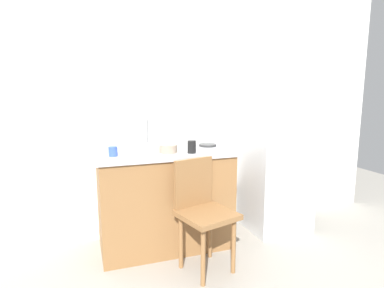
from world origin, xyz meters
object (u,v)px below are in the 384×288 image
Objects in this scene: refrigerator at (276,156)px; dish_tray at (144,148)px; hotplate at (208,145)px; cup_black at (192,147)px; chair at (202,209)px; terracotta_bowl at (168,149)px; cup_blue at (113,151)px.

refrigerator reaches higher than dish_tray.
cup_black is (-0.26, -0.27, 0.04)m from hotplate.
dish_tray is at bearing 109.48° from chair.
terracotta_bowl reaches higher than dish_tray.
cup_blue reaches higher than hotplate.
chair is 0.74m from hotplate.
cup_blue is (-0.65, 0.09, -0.01)m from cup_black.
cup_black is at bearing -25.89° from terracotta_bowl.
terracotta_bowl is (0.18, -0.15, 0.01)m from dish_tray.
cup_black is 1.36× the size of cup_blue.
hotplate is at bearing 175.88° from refrigerator.
chair is at bearing -29.15° from cup_blue.
refrigerator is 5.45× the size of dish_tray.
terracotta_bowl is 0.93× the size of hotplate.
refrigerator is 1.15m from chair.
terracotta_bowl is 0.48m from hotplate.
dish_tray is at bearing 28.64° from cup_blue.
refrigerator is 14.07× the size of cup_black.
chair is at bearing -54.71° from dish_tray.
cup_blue is (-0.65, 0.36, 0.44)m from chair.
hotplate is at bearing 3.10° from dish_tray.
dish_tray is at bearing 140.71° from terracotta_bowl.
refrigerator is at bearing 10.49° from chair.
chair is 0.76m from dish_tray.
hotplate is at bearing 22.79° from terracotta_bowl.
refrigerator is at bearing 12.44° from cup_black.
cup_blue is (-0.47, -0.00, 0.01)m from terracotta_bowl.
cup_blue is at bearing -168.30° from hotplate.
terracotta_bowl is 1.46× the size of cup_black.
cup_blue reaches higher than terracotta_bowl.
dish_tray is (-0.36, 0.51, 0.43)m from chair.
dish_tray is (-1.37, 0.02, 0.17)m from refrigerator.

